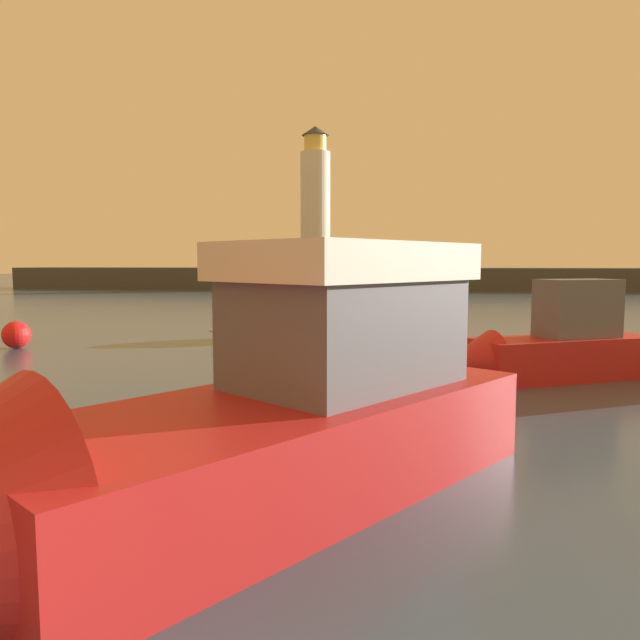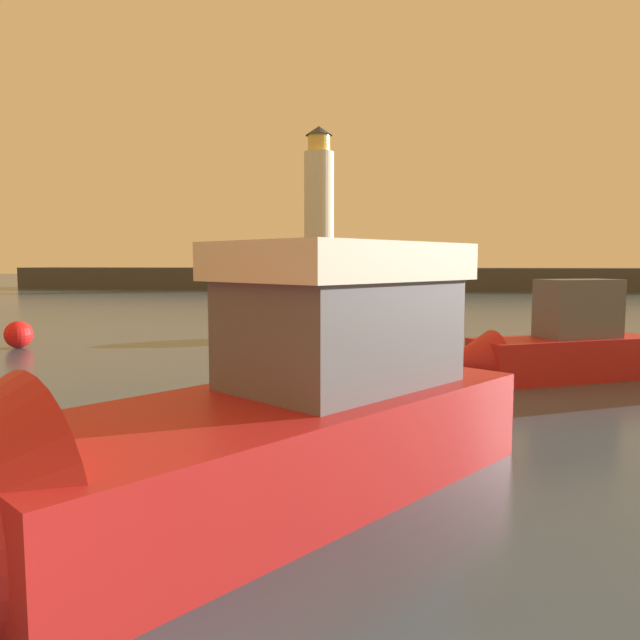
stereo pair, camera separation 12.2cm
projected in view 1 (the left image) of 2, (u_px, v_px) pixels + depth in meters
ground_plane at (369, 316)px, 33.42m from camera, size 220.00×220.00×0.00m
breakwater at (383, 279)px, 65.42m from camera, size 82.41×6.59×2.37m
lighthouse at (315, 201)px, 65.54m from camera, size 3.24×3.24×15.23m
motorboat_0 at (280, 326)px, 23.43m from camera, size 6.58×4.91×2.08m
motorboat_1 at (217, 432)px, 6.89m from camera, size 7.60×8.96×3.87m
motorboat_3 at (547, 348)px, 15.26m from camera, size 6.05×3.90×2.71m
mooring_buoy at (16, 335)px, 20.88m from camera, size 0.95×0.95×0.95m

